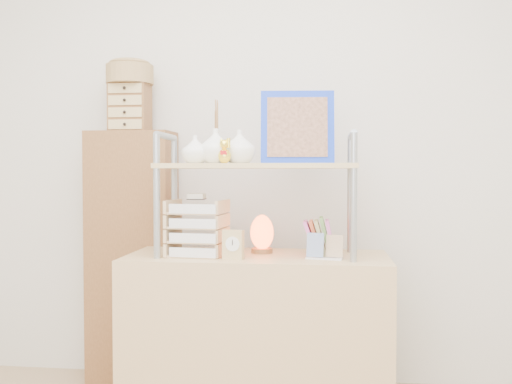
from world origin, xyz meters
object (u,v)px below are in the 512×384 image
at_px(cabinet, 132,257).
at_px(salt_lamp, 262,233).
at_px(desk, 257,336).
at_px(letter_tray, 197,231).

relative_size(cabinet, salt_lamp, 7.46).
height_order(desk, salt_lamp, salt_lamp).
distance_m(desk, cabinet, 0.87).
xyz_separation_m(desk, salt_lamp, (0.01, 0.08, 0.47)).
bearing_deg(desk, letter_tray, -168.97).
bearing_deg(desk, salt_lamp, 80.02).
distance_m(desk, letter_tray, 0.56).
relative_size(cabinet, letter_tray, 4.73).
distance_m(desk, salt_lamp, 0.47).
xyz_separation_m(letter_tray, salt_lamp, (0.28, 0.13, -0.02)).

